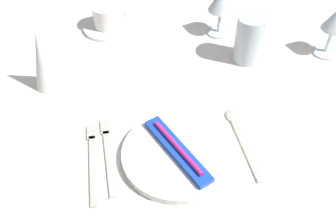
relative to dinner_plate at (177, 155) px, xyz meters
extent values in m
cube|color=silver|center=(-0.04, 0.24, -0.03)|extent=(1.80, 1.10, 0.04)
cube|color=silver|center=(-0.04, 0.79, -0.14)|extent=(1.80, 0.01, 0.18)
cylinder|color=brown|center=(0.76, 0.69, -0.40)|extent=(0.07, 0.07, 0.70)
cylinder|color=white|center=(0.00, 0.00, 0.00)|extent=(0.24, 0.24, 0.02)
cube|color=blue|center=(0.00, 0.00, 0.02)|extent=(0.12, 0.21, 0.01)
cylinder|color=#CC268C|center=(0.00, 0.00, 0.03)|extent=(0.08, 0.16, 0.01)
cube|color=beige|center=(-0.15, 0.01, -0.01)|extent=(0.02, 0.18, 0.00)
cube|color=beige|center=(-0.15, 0.11, -0.01)|extent=(0.02, 0.04, 0.00)
cube|color=beige|center=(-0.18, 0.00, -0.01)|extent=(0.02, 0.19, 0.00)
cube|color=beige|center=(-0.18, 0.10, -0.01)|extent=(0.02, 0.04, 0.00)
cube|color=beige|center=(0.15, 0.00, -0.01)|extent=(0.02, 0.18, 0.00)
ellipsoid|color=beige|center=(0.15, 0.10, -0.01)|extent=(0.03, 0.04, 0.01)
cylinder|color=white|center=(-0.11, 0.51, 0.00)|extent=(0.14, 0.14, 0.01)
cylinder|color=white|center=(-0.11, 0.51, 0.03)|extent=(0.08, 0.08, 0.06)
torus|color=white|center=(-0.08, 0.51, 0.04)|extent=(0.05, 0.01, 0.05)
cylinder|color=silver|center=(0.20, 0.43, -0.01)|extent=(0.07, 0.07, 0.01)
cylinder|color=silver|center=(0.20, 0.43, 0.03)|extent=(0.01, 0.01, 0.07)
cone|color=silver|center=(0.20, 0.43, 0.10)|extent=(0.07, 0.07, 0.06)
cylinder|color=silver|center=(0.47, 0.29, -0.01)|extent=(0.07, 0.07, 0.01)
cylinder|color=silver|center=(0.47, 0.29, 0.03)|extent=(0.01, 0.01, 0.07)
cone|color=silver|center=(0.47, 0.29, 0.10)|extent=(0.06, 0.06, 0.06)
cylinder|color=silver|center=(0.25, 0.30, 0.06)|extent=(0.07, 0.07, 0.13)
cylinder|color=#C68C1E|center=(0.25, 0.30, 0.02)|extent=(0.07, 0.07, 0.06)
cone|color=white|center=(-0.28, 0.28, 0.07)|extent=(0.06, 0.06, 0.16)
camera|label=1|loc=(-0.12, -0.57, 0.74)|focal=46.07mm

